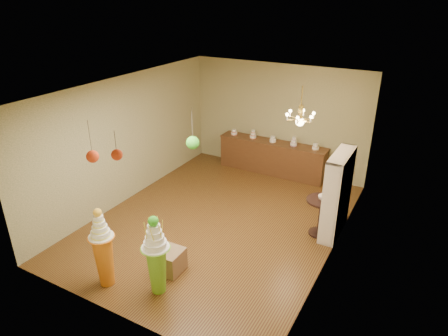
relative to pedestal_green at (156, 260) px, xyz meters
The scene contains 17 objects.
floor 2.56m from the pedestal_green, 94.76° to the left, with size 6.50×6.50×0.00m, color #573717.
ceiling 3.43m from the pedestal_green, 94.76° to the left, with size 6.50×6.50×0.00m, color silver.
wall_back 5.79m from the pedestal_green, 92.06° to the left, with size 5.00×0.04×3.00m, color tan.
wall_front 1.18m from the pedestal_green, 104.91° to the right, with size 5.00×0.04×3.00m, color tan.
wall_left 3.77m from the pedestal_green, 137.55° to the left, with size 0.04×6.50×3.00m, color tan.
wall_right 3.48m from the pedestal_green, 47.18° to the left, with size 0.04×6.50×3.00m, color tan.
pedestal_green is the anchor object (origin of this frame).
pedestal_orange 0.95m from the pedestal_green, 162.33° to the right, with size 0.51×0.51×1.50m.
burlap_riser 0.69m from the pedestal_green, 105.78° to the left, with size 0.48×0.48×0.43m, color olive.
sideboard 5.45m from the pedestal_green, 92.17° to the left, with size 3.04×0.54×1.16m.
shelving_unit 3.92m from the pedestal_green, 56.94° to the left, with size 0.33×1.20×1.80m.
round_table 3.59m from the pedestal_green, 58.10° to the left, with size 0.81×0.81×0.82m.
vase 3.59m from the pedestal_green, 58.10° to the left, with size 0.18×0.18×0.19m, color white.
pom_red_left 2.00m from the pedestal_green, 163.00° to the right, with size 0.19×0.19×0.68m.
pom_green_mid 2.05m from the pedestal_green, 84.62° to the left, with size 0.23×0.23×0.72m.
pom_red_right 2.07m from the pedestal_green, 111.83° to the right, with size 0.16×0.16×0.43m.
chandelier 4.01m from the pedestal_green, 71.57° to the left, with size 0.84×0.84×0.85m.
Camera 1 is at (3.82, -6.67, 4.74)m, focal length 32.00 mm.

